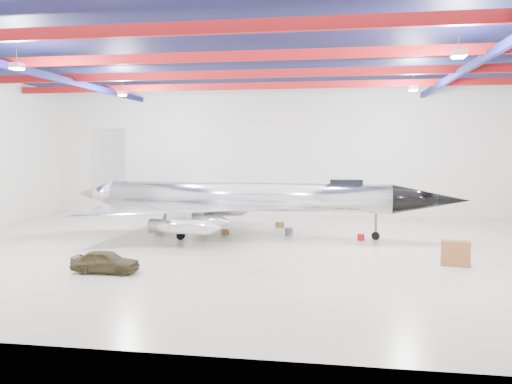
# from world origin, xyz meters

# --- Properties ---
(floor) EXTENTS (40.00, 40.00, 0.00)m
(floor) POSITION_xyz_m (0.00, 0.00, 0.00)
(floor) COLOR #B7AE92
(floor) RESTS_ON ground
(wall_back) EXTENTS (40.00, 0.00, 40.00)m
(wall_back) POSITION_xyz_m (0.00, 15.00, 5.50)
(wall_back) COLOR silver
(wall_back) RESTS_ON floor
(ceiling) EXTENTS (40.00, 40.00, 0.00)m
(ceiling) POSITION_xyz_m (0.00, 0.00, 11.00)
(ceiling) COLOR #0A0F38
(ceiling) RESTS_ON wall_back
(ceiling_structure) EXTENTS (39.50, 29.50, 1.08)m
(ceiling_structure) POSITION_xyz_m (0.00, 0.00, 10.32)
(ceiling_structure) COLOR maroon
(ceiling_structure) RESTS_ON ceiling
(jet_aircraft) EXTENTS (26.19, 15.52, 7.14)m
(jet_aircraft) POSITION_xyz_m (-0.81, 4.24, 2.34)
(jet_aircraft) COLOR silver
(jet_aircraft) RESTS_ON floor
(jeep) EXTENTS (3.15, 1.33, 1.07)m
(jeep) POSITION_xyz_m (-5.51, -6.57, 0.53)
(jeep) COLOR #3C351E
(jeep) RESTS_ON floor
(desk) EXTENTS (1.47, 0.94, 1.25)m
(desk) POSITION_xyz_m (10.96, -2.62, 0.62)
(desk) COLOR brown
(desk) RESTS_ON floor
(crate_ply) EXTENTS (0.61, 0.51, 0.41)m
(crate_ply) POSITION_xyz_m (-6.98, 4.90, 0.20)
(crate_ply) COLOR olive
(crate_ply) RESTS_ON floor
(engine_drum) EXTENTS (0.61, 0.61, 0.48)m
(engine_drum) POSITION_xyz_m (2.06, 4.89, 0.24)
(engine_drum) COLOR #59595B
(engine_drum) RESTS_ON floor
(parts_bin) EXTENTS (0.68, 0.62, 0.39)m
(parts_bin) POSITION_xyz_m (1.11, 8.06, 0.19)
(parts_bin) COLOR olive
(parts_bin) RESTS_ON floor
(crate_small) EXTENTS (0.41, 0.38, 0.23)m
(crate_small) POSITION_xyz_m (-4.67, 5.52, 0.12)
(crate_small) COLOR #59595B
(crate_small) RESTS_ON floor
(tool_chest) EXTENTS (0.58, 0.58, 0.40)m
(tool_chest) POSITION_xyz_m (6.71, 3.61, 0.20)
(tool_chest) COLOR #A81012
(tool_chest) RESTS_ON floor
(oil_barrel) EXTENTS (0.48, 0.39, 0.33)m
(oil_barrel) POSITION_xyz_m (-2.20, 4.42, 0.17)
(oil_barrel) COLOR olive
(oil_barrel) RESTS_ON floor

